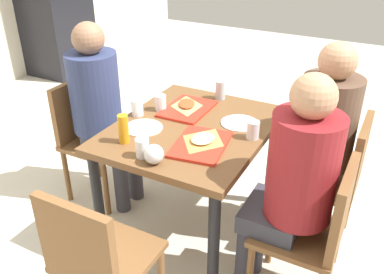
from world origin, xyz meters
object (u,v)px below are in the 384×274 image
plastic_cup_c (142,148)px  pizza_slice_a (203,139)px  chair_left_end (96,258)px  condiment_bottle (123,129)px  tray_red_near (201,144)px  foil_bundle (154,154)px  chair_near_right (337,174)px  chair_near_left (316,228)px  plastic_cup_d (161,103)px  person_in_red (293,177)px  paper_plate_center (143,128)px  person_far_side (100,103)px  pizza_slice_b (187,104)px  soda_can (220,90)px  person_in_brown_jacket (319,131)px  chair_far_side (88,132)px  paper_plate_near_edge (240,123)px  tray_red_far (188,109)px  plastic_cup_a (137,108)px  plastic_cup_b (253,130)px  main_table (192,141)px

plastic_cup_c → pizza_slice_a: bearing=-38.8°
chair_left_end → condiment_bottle: 0.69m
tray_red_near → foil_bundle: 0.29m
tray_red_near → condiment_bottle: (-0.16, 0.38, 0.07)m
chair_near_right → chair_near_left: bearing=180.0°
condiment_bottle → foil_bundle: bearing=-112.2°
chair_left_end → pizza_slice_a: chair_left_end is taller
plastic_cup_d → plastic_cup_c: bearing=-157.8°
chair_near_right → condiment_bottle: bearing=119.8°
chair_left_end → person_in_red: bearing=-46.0°
paper_plate_center → plastic_cup_c: 0.31m
person_far_side → plastic_cup_c: bearing=-124.5°
pizza_slice_b → chair_near_right: bearing=-86.7°
plastic_cup_d → person_far_side: bearing=104.8°
soda_can → person_in_brown_jacket: bearing=-104.8°
chair_left_end → plastic_cup_d: chair_left_end is taller
chair_far_side → plastic_cup_d: 0.61m
paper_plate_center → paper_plate_near_edge: size_ratio=1.00×
tray_red_far → plastic_cup_a: plastic_cup_a is taller
person_in_brown_jacket → paper_plate_near_edge: person_in_brown_jacket is taller
chair_near_left → plastic_cup_a: chair_near_left is taller
plastic_cup_b → plastic_cup_c: same height
tray_red_far → pizza_slice_a: size_ratio=1.62×
person_in_red → paper_plate_near_edge: bearing=46.3°
soda_can → foil_bundle: bearing=-177.3°
pizza_slice_a → pizza_slice_b: (0.36, 0.29, 0.00)m
chair_left_end → plastic_cup_b: size_ratio=8.37×
chair_far_side → chair_left_end: bearing=-138.2°
chair_far_side → soda_can: (0.44, -0.79, 0.30)m
paper_plate_near_edge → condiment_bottle: 0.68m
person_in_brown_jacket → soda_can: person_in_brown_jacket is taller
person_far_side → foil_bundle: size_ratio=12.47×
chair_left_end → paper_plate_center: chair_left_end is taller
soda_can → paper_plate_center: bearing=160.5°
person_in_red → paper_plate_center: 0.91m
paper_plate_near_edge → main_table: bearing=123.8°
pizza_slice_a → soda_can: soda_can is taller
person_far_side → tray_red_near: 0.84m
pizza_slice_a → plastic_cup_c: bearing=141.2°
foil_bundle → paper_plate_near_edge: bearing=-19.5°
pizza_slice_b → plastic_cup_c: plastic_cup_c is taller
paper_plate_near_edge → pizza_slice_b: 0.38m
soda_can → foil_bundle: size_ratio=1.22×
foil_bundle → plastic_cup_b: bearing=-35.9°
chair_left_end → pizza_slice_b: chair_left_end is taller
chair_far_side → person_far_side: 0.28m
plastic_cup_b → plastic_cup_c: 0.61m
person_in_brown_jacket → pizza_slice_a: person_in_brown_jacket is taller
plastic_cup_a → tray_red_near: bearing=-107.0°
chair_near_left → person_far_side: person_far_side is taller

